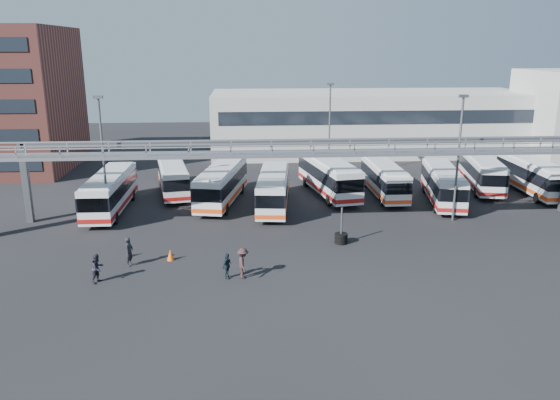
{
  "coord_description": "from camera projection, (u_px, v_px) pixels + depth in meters",
  "views": [
    {
      "loc": [
        -5.13,
        -34.66,
        13.74
      ],
      "look_at": [
        -2.32,
        6.0,
        2.3
      ],
      "focal_mm": 35.0,
      "sensor_mm": 36.0,
      "label": 1
    }
  ],
  "objects": [
    {
      "name": "bus_9",
      "position": [
        533.0,
        175.0,
        52.72
      ],
      "size": [
        2.82,
        10.92,
        3.3
      ],
      "rotation": [
        0.0,
        0.0,
        -0.03
      ],
      "color": "silver",
      "rests_on": "ground"
    },
    {
      "name": "pedestrian_c",
      "position": [
        243.0,
        263.0,
        33.42
      ],
      "size": [
        0.85,
        1.33,
        1.95
      ],
      "primitive_type": "imported",
      "rotation": [
        0.0,
        0.0,
        1.67
      ],
      "color": "#302021",
      "rests_on": "ground"
    },
    {
      "name": "bus_8",
      "position": [
        482.0,
        171.0,
        54.39
      ],
      "size": [
        4.56,
        11.03,
        3.26
      ],
      "rotation": [
        0.0,
        0.0,
        -0.2
      ],
      "color": "silver",
      "rests_on": "ground"
    },
    {
      "name": "pedestrian_d",
      "position": [
        227.0,
        266.0,
        33.42
      ],
      "size": [
        0.8,
        1.02,
        1.62
      ],
      "primitive_type": "imported",
      "rotation": [
        0.0,
        0.0,
        1.07
      ],
      "color": "#19242D",
      "rests_on": "ground"
    },
    {
      "name": "bus_3",
      "position": [
        222.0,
        183.0,
        49.42
      ],
      "size": [
        4.67,
        11.38,
        3.37
      ],
      "rotation": [
        0.0,
        0.0,
        -0.2
      ],
      "color": "silver",
      "rests_on": "ground"
    },
    {
      "name": "warehouse",
      "position": [
        369.0,
        122.0,
        73.56
      ],
      "size": [
        42.0,
        14.0,
        8.0
      ],
      "primitive_type": "cube",
      "color": "#9E9E99",
      "rests_on": "ground"
    },
    {
      "name": "cone_left",
      "position": [
        130.0,
        252.0,
        37.09
      ],
      "size": [
        0.41,
        0.41,
        0.62
      ],
      "primitive_type": "cone",
      "rotation": [
        0.0,
        0.0,
        0.07
      ],
      "color": "#F6580D",
      "rests_on": "ground"
    },
    {
      "name": "bus_6",
      "position": [
        384.0,
        178.0,
        51.86
      ],
      "size": [
        2.4,
        10.22,
        3.1
      ],
      "rotation": [
        0.0,
        0.0,
        -0.0
      ],
      "color": "silver",
      "rests_on": "ground"
    },
    {
      "name": "cone_right",
      "position": [
        170.0,
        255.0,
        36.4
      ],
      "size": [
        0.55,
        0.55,
        0.76
      ],
      "primitive_type": "cone",
      "rotation": [
        0.0,
        0.0,
        0.16
      ],
      "color": "#F6580D",
      "rests_on": "ground"
    },
    {
      "name": "light_pole_left",
      "position": [
        103.0,
        154.0,
        42.42
      ],
      "size": [
        0.7,
        0.35,
        10.21
      ],
      "color": "#4C4F54",
      "rests_on": "ground"
    },
    {
      "name": "tire_stack",
      "position": [
        341.0,
        237.0,
        39.51
      ],
      "size": [
        0.94,
        0.94,
        2.7
      ],
      "color": "black",
      "rests_on": "ground"
    },
    {
      "name": "bus_4",
      "position": [
        273.0,
        189.0,
        47.79
      ],
      "size": [
        3.57,
        10.79,
        3.22
      ],
      "rotation": [
        0.0,
        0.0,
        -0.11
      ],
      "color": "silver",
      "rests_on": "ground"
    },
    {
      "name": "gantry",
      "position": [
        310.0,
        159.0,
        41.5
      ],
      "size": [
        51.4,
        5.15,
        7.1
      ],
      "color": "gray",
      "rests_on": "ground"
    },
    {
      "name": "pedestrian_a",
      "position": [
        129.0,
        252.0,
        35.34
      ],
      "size": [
        0.63,
        0.8,
        1.93
      ],
      "primitive_type": "imported",
      "rotation": [
        0.0,
        0.0,
        1.31
      ],
      "color": "black",
      "rests_on": "ground"
    },
    {
      "name": "bus_5",
      "position": [
        329.0,
        175.0,
        52.2
      ],
      "size": [
        4.67,
        11.79,
        3.49
      ],
      "rotation": [
        0.0,
        0.0,
        0.18
      ],
      "color": "silver",
      "rests_on": "ground"
    },
    {
      "name": "ground",
      "position": [
        320.0,
        255.0,
        37.35
      ],
      "size": [
        140.0,
        140.0,
        0.0
      ],
      "primitive_type": "plane",
      "color": "black",
      "rests_on": "ground"
    },
    {
      "name": "light_pole_mid",
      "position": [
        459.0,
        152.0,
        43.32
      ],
      "size": [
        0.7,
        0.35,
        10.21
      ],
      "color": "#4C4F54",
      "rests_on": "ground"
    },
    {
      "name": "bus_2",
      "position": [
        173.0,
        176.0,
        52.72
      ],
      "size": [
        4.28,
        10.53,
        3.12
      ],
      "rotation": [
        0.0,
        0.0,
        0.19
      ],
      "color": "silver",
      "rests_on": "ground"
    },
    {
      "name": "light_pole_back",
      "position": [
        329.0,
        126.0,
        57.19
      ],
      "size": [
        0.7,
        0.35,
        10.21
      ],
      "color": "#4C4F54",
      "rests_on": "ground"
    },
    {
      "name": "bus_7",
      "position": [
        443.0,
        184.0,
        49.56
      ],
      "size": [
        4.35,
        10.87,
        3.22
      ],
      "rotation": [
        0.0,
        0.0,
        -0.18
      ],
      "color": "silver",
      "rests_on": "ground"
    },
    {
      "name": "pedestrian_b",
      "position": [
        98.0,
        268.0,
        32.85
      ],
      "size": [
        1.04,
        1.11,
        1.81
      ],
      "primitive_type": "imported",
      "rotation": [
        0.0,
        0.0,
        1.02
      ],
      "color": "#221F2B",
      "rests_on": "ground"
    },
    {
      "name": "bus_1",
      "position": [
        110.0,
        191.0,
        46.78
      ],
      "size": [
        2.61,
        11.06,
        3.36
      ],
      "rotation": [
        0.0,
        0.0,
        -0.0
      ],
      "color": "silver",
      "rests_on": "ground"
    }
  ]
}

